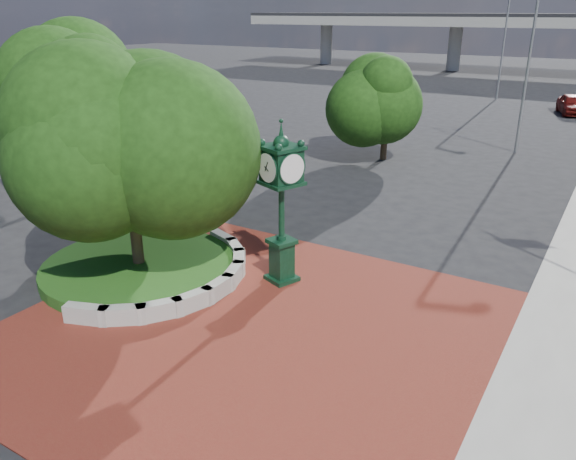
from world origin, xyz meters
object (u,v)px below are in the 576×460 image
Objects in this scene: parked_car at (572,104)px; street_lamp_far at (507,37)px; post_clock at (282,198)px; street_lamp_near at (533,62)px.

parked_car is 0.49× the size of street_lamp_far.
post_clock is 22.19m from street_lamp_near.
post_clock reaches higher than parked_car.
street_lamp_far is at bearing 124.93° from parked_car.
parked_car is 9.97m from street_lamp_far.
post_clock is 38.16m from parked_car.
parked_car is at bearing 83.70° from post_clock.
parked_car is (4.18, 37.88, -1.95)m from post_clock.
post_clock is at bearing -113.15° from parked_car.
street_lamp_near is (-1.09, -16.05, 4.41)m from parked_car.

